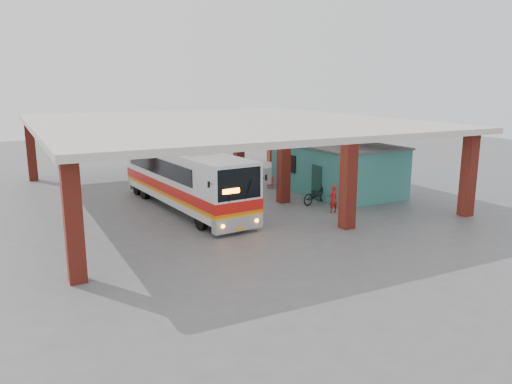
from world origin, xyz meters
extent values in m
plane|color=#515154|center=(0.00, 0.00, 0.00)|extent=(90.00, 90.00, 0.00)
cube|color=maroon|center=(3.00, -3.00, 2.17)|extent=(0.60, 0.60, 4.35)
cube|color=maroon|center=(3.00, 3.00, 2.17)|extent=(0.60, 0.60, 4.35)
cube|color=maroon|center=(3.00, 9.00, 2.17)|extent=(0.60, 0.60, 4.35)
cube|color=maroon|center=(-9.50, -4.00, 2.17)|extent=(0.60, 0.60, 4.35)
cube|color=maroon|center=(-9.50, 17.00, 2.17)|extent=(0.60, 0.60, 4.35)
cube|color=maroon|center=(10.00, -4.00, 2.17)|extent=(0.60, 0.60, 4.35)
cube|color=maroon|center=(10.00, 17.00, 2.17)|extent=(0.60, 0.60, 4.35)
cube|color=beige|center=(0.50, 6.50, 4.50)|extent=(21.00, 23.00, 0.30)
cube|color=teal|center=(7.50, 4.00, 1.50)|extent=(5.00, 8.00, 3.00)
cube|color=#505050|center=(7.50, 4.00, 3.05)|extent=(5.20, 8.20, 0.12)
cube|color=#14372F|center=(4.98, 2.50, 1.05)|extent=(0.08, 0.95, 2.10)
cube|color=black|center=(4.98, 5.50, 1.80)|extent=(0.08, 1.20, 1.00)
cube|color=black|center=(4.95, 5.50, 1.80)|extent=(0.04, 1.30, 1.10)
cube|color=silver|center=(-2.59, 4.23, 1.89)|extent=(3.50, 12.10, 2.78)
cube|color=silver|center=(-2.51, 3.24, 3.38)|extent=(1.44, 3.07, 0.25)
cube|color=#99999E|center=(-2.10, -1.54, 0.55)|extent=(2.53, 0.61, 0.70)
cube|color=red|center=(-2.59, 4.23, 1.34)|extent=(3.54, 12.10, 0.50)
cube|color=orange|center=(-2.59, 4.23, 1.03)|extent=(3.54, 12.10, 0.13)
cube|color=gold|center=(-2.59, 4.23, 0.91)|extent=(3.54, 12.10, 0.10)
cube|color=black|center=(-2.09, -1.67, 2.41)|extent=(2.24, 0.29, 1.44)
cube|color=black|center=(-3.91, 4.92, 2.39)|extent=(0.81, 8.92, 0.89)
cube|color=black|center=(-1.41, 5.13, 2.39)|extent=(0.81, 8.92, 0.89)
cube|color=#FF5905|center=(-2.53, -1.77, 2.14)|extent=(0.85, 0.12, 0.22)
sphere|color=orange|center=(-2.97, -1.82, 0.58)|extent=(0.18, 0.18, 0.18)
sphere|color=orange|center=(-1.19, -1.67, 0.58)|extent=(0.18, 0.18, 0.18)
cube|color=gold|center=(-2.08, -1.75, 0.35)|extent=(0.45, 0.07, 0.12)
cylinder|color=black|center=(-3.29, -0.02, 0.50)|extent=(0.40, 1.02, 0.99)
cylinder|color=black|center=(-1.18, 0.16, 0.50)|extent=(0.40, 1.02, 0.99)
cylinder|color=black|center=(-3.95, 7.61, 0.50)|extent=(0.40, 1.02, 0.99)
cylinder|color=black|center=(-1.83, 7.79, 0.50)|extent=(0.40, 1.02, 0.99)
cylinder|color=black|center=(-4.06, 8.89, 0.50)|extent=(0.40, 1.02, 0.99)
cylinder|color=black|center=(-1.94, 9.08, 0.50)|extent=(0.40, 1.02, 0.99)
imported|color=black|center=(4.47, 1.76, 0.56)|extent=(2.25, 1.27, 1.12)
imported|color=#B41916|center=(4.17, -0.30, 0.75)|extent=(0.59, 0.43, 1.50)
cube|color=red|center=(4.30, 6.94, 0.21)|extent=(0.47, 0.47, 0.05)
cube|color=red|center=(4.45, 6.89, 0.45)|extent=(0.14, 0.38, 0.54)
cylinder|color=black|center=(4.11, 6.83, 0.09)|extent=(0.03, 0.03, 0.18)
cylinder|color=black|center=(4.40, 6.75, 0.09)|extent=(0.03, 0.03, 0.18)
cylinder|color=black|center=(4.19, 7.12, 0.09)|extent=(0.03, 0.03, 0.18)
cylinder|color=black|center=(4.48, 7.04, 0.09)|extent=(0.03, 0.03, 0.18)
camera|label=1|loc=(-11.53, -21.49, 6.85)|focal=35.00mm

